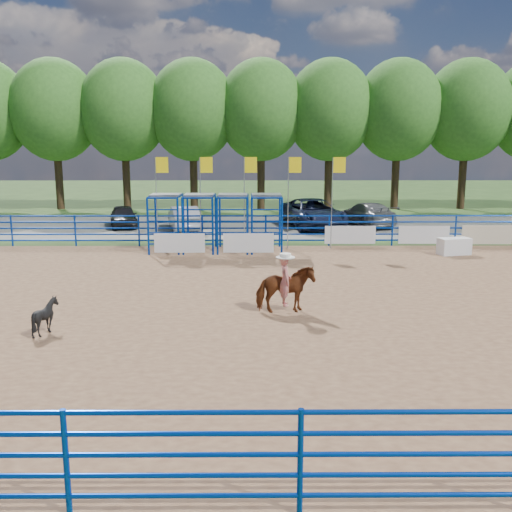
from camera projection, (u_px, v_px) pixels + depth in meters
name	position (u px, v px, depth m)	size (l,w,h in m)	color
ground	(273.00, 304.00, 17.27)	(120.00, 120.00, 0.00)	#345120
arena_dirt	(273.00, 304.00, 17.26)	(30.00, 20.00, 0.02)	#8A6445
gravel_strip	(263.00, 226.00, 33.94)	(40.00, 10.00, 0.01)	gray
announcer_table	(454.00, 246.00, 24.89)	(1.36, 0.64, 0.73)	white
horse_and_rider	(285.00, 284.00, 16.22)	(1.71, 0.94, 2.43)	brown
calf	(46.00, 316.00, 14.50)	(0.72, 0.81, 0.90)	black
car_a	(124.00, 216.00, 33.27)	(1.48, 3.68, 1.26)	black
car_b	(184.00, 218.00, 32.05)	(1.43, 4.10, 1.35)	#96999E
car_c	(313.00, 213.00, 32.93)	(2.74, 5.95, 1.65)	#161C37
car_d	(367.00, 214.00, 33.76)	(1.93, 4.76, 1.38)	slate
perimeter_fence	(273.00, 280.00, 17.12)	(30.10, 20.10, 1.50)	#0733A4
chute_assembly	(224.00, 223.00, 25.68)	(19.32, 2.41, 4.20)	#0733A4
treeline	(261.00, 105.00, 41.32)	(56.40, 6.40, 11.24)	#3F2B19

